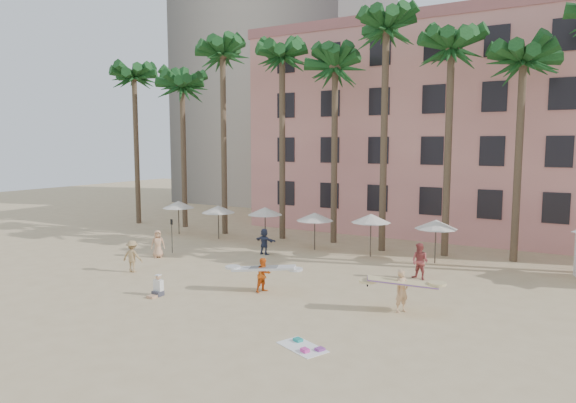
# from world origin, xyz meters

# --- Properties ---
(ground) EXTENTS (120.00, 120.00, 0.00)m
(ground) POSITION_xyz_m (0.00, 0.00, 0.00)
(ground) COLOR #D1B789
(ground) RESTS_ON ground
(pink_hotel) EXTENTS (35.00, 14.00, 16.00)m
(pink_hotel) POSITION_xyz_m (7.00, 26.00, 8.00)
(pink_hotel) COLOR #F7A096
(pink_hotel) RESTS_ON ground
(palm_row) EXTENTS (44.40, 5.40, 16.30)m
(palm_row) POSITION_xyz_m (0.51, 15.00, 12.97)
(palm_row) COLOR brown
(palm_row) RESTS_ON ground
(umbrella_row) EXTENTS (22.50, 2.70, 2.73)m
(umbrella_row) POSITION_xyz_m (-3.00, 12.50, 2.33)
(umbrella_row) COLOR #332B23
(umbrella_row) RESTS_ON ground
(beach_towel) EXTENTS (2.05, 1.63, 0.14)m
(beach_towel) POSITION_xyz_m (6.25, -2.53, 0.03)
(beach_towel) COLOR white
(beach_towel) RESTS_ON ground
(carrier_yellow) EXTENTS (2.95, 1.77, 1.85)m
(carrier_yellow) POSITION_xyz_m (8.03, 2.90, 1.03)
(carrier_yellow) COLOR tan
(carrier_yellow) RESTS_ON ground
(carrier_white) EXTENTS (3.10, 1.81, 1.66)m
(carrier_white) POSITION_xyz_m (1.36, 2.49, 0.90)
(carrier_white) COLOR orange
(carrier_white) RESTS_ON ground
(beachgoers) EXTENTS (16.71, 8.32, 1.92)m
(beachgoers) POSITION_xyz_m (-2.30, 6.48, 0.89)
(beachgoers) COLOR #A94746
(beachgoers) RESTS_ON ground
(paddle) EXTENTS (0.18, 0.04, 2.23)m
(paddle) POSITION_xyz_m (-8.58, 6.93, 1.41)
(paddle) COLOR black
(paddle) RESTS_ON ground
(seated_man) EXTENTS (0.44, 0.77, 1.00)m
(seated_man) POSITION_xyz_m (-2.60, -0.56, 0.35)
(seated_man) COLOR #3F3F4C
(seated_man) RESTS_ON ground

